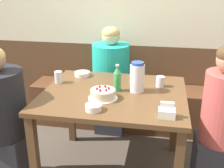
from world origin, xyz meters
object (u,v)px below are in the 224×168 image
at_px(water_pitcher, 137,77).
at_px(glass_tumbler_short, 160,82).
at_px(bowl_soup_white, 82,74).
at_px(bowl_rice_small, 94,107).
at_px(soju_bottle, 117,79).
at_px(person_pale_blue_shirt, 222,126).
at_px(napkin_holder, 167,112).
at_px(person_teal_shirt, 2,120).
at_px(person_grey_tee, 111,81).
at_px(birthday_cake, 103,94).
at_px(glass_water_tall, 58,77).
at_px(bench_seat, 127,107).

distance_m(water_pitcher, glass_tumbler_short, 0.24).
distance_m(water_pitcher, bowl_soup_white, 0.61).
distance_m(water_pitcher, bowl_rice_small, 0.48).
bearing_deg(water_pitcher, soju_bottle, -173.11).
bearing_deg(bowl_rice_small, water_pitcher, 57.55).
distance_m(water_pitcher, person_pale_blue_shirt, 0.72).
distance_m(soju_bottle, bowl_soup_white, 0.48).
relative_size(napkin_holder, person_teal_shirt, 0.10).
distance_m(person_teal_shirt, person_grey_tee, 1.21).
xyz_separation_m(glass_tumbler_short, person_teal_shirt, (-1.17, -0.48, -0.22)).
xyz_separation_m(water_pitcher, bowl_rice_small, (-0.25, -0.40, -0.10)).
xyz_separation_m(soju_bottle, person_grey_tee, (-0.18, 0.70, -0.28)).
xyz_separation_m(birthday_cake, glass_water_tall, (-0.45, 0.26, 0.02)).
bearing_deg(bench_seat, person_pale_blue_shirt, -47.83).
relative_size(bench_seat, soju_bottle, 9.78).
xyz_separation_m(water_pitcher, bowl_soup_white, (-0.53, 0.28, -0.10)).
bearing_deg(bowl_rice_small, glass_water_tall, 132.34).
xyz_separation_m(bowl_soup_white, glass_tumbler_short, (0.71, -0.14, 0.02)).
xyz_separation_m(bowl_soup_white, bowl_rice_small, (0.28, -0.67, 0.00)).
bearing_deg(glass_water_tall, person_pale_blue_shirt, -8.74).
distance_m(bench_seat, glass_water_tall, 1.03).
height_order(soju_bottle, person_pale_blue_shirt, person_pale_blue_shirt).
distance_m(water_pitcher, napkin_holder, 0.48).
xyz_separation_m(bowl_soup_white, person_grey_tee, (0.19, 0.40, -0.20)).
bearing_deg(water_pitcher, bowl_soup_white, 152.39).
xyz_separation_m(napkin_holder, bowl_soup_white, (-0.76, 0.69, -0.02)).
distance_m(water_pitcher, person_teal_shirt, 1.09).
height_order(bowl_rice_small, person_pale_blue_shirt, person_pale_blue_shirt).
height_order(bowl_rice_small, person_teal_shirt, person_teal_shirt).
height_order(soju_bottle, glass_water_tall, soju_bottle).
height_order(bench_seat, napkin_holder, napkin_holder).
bearing_deg(water_pitcher, glass_water_tall, 174.12).
distance_m(bowl_rice_small, person_pale_blue_shirt, 0.96).
bearing_deg(bowl_rice_small, napkin_holder, -1.25).
bearing_deg(glass_water_tall, bowl_soup_white, 54.06).
distance_m(bench_seat, bowl_rice_small, 1.29).
xyz_separation_m(water_pitcher, person_grey_tee, (-0.34, 0.68, -0.30)).
bearing_deg(bowl_rice_small, birthday_cake, 84.67).
bearing_deg(napkin_holder, bowl_soup_white, 138.13).
xyz_separation_m(birthday_cake, glass_tumbler_short, (0.41, 0.33, 0.01)).
bearing_deg(person_pale_blue_shirt, soju_bottle, -8.21).
bearing_deg(bowl_soup_white, glass_water_tall, -125.94).
height_order(bench_seat, bowl_soup_white, bowl_soup_white).
height_order(soju_bottle, bowl_rice_small, soju_bottle).
bearing_deg(bowl_soup_white, soju_bottle, -38.19).
relative_size(soju_bottle, person_pale_blue_shirt, 0.18).
height_order(soju_bottle, bowl_soup_white, soju_bottle).
relative_size(birthday_cake, bowl_soup_white, 1.59).
bearing_deg(person_teal_shirt, glass_water_tall, 52.55).
relative_size(bench_seat, glass_tumbler_short, 24.05).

